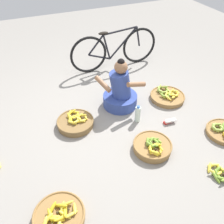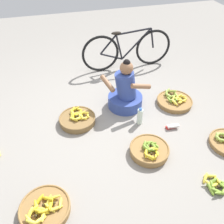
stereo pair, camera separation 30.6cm
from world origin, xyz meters
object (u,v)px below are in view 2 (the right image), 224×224
Objects in this scene: vendor_woman_front at (125,92)px; loose_bananas_back_left at (216,185)px; packet_carton_stack at (172,126)px; banana_basket_back_center at (45,209)px; banana_basket_mid_left at (175,101)px; banana_basket_front_left at (77,119)px; bicycle_leaning at (127,50)px; banana_basket_near_vendor at (149,150)px; water_bottle at (140,116)px.

vendor_woman_front is 2.53× the size of loose_bananas_back_left.
banana_basket_back_center is at bearing -156.44° from packet_carton_stack.
banana_basket_back_center is at bearing -148.17° from banana_basket_mid_left.
bicycle_leaning is at bearing 48.55° from banana_basket_front_left.
loose_bananas_back_left is (0.52, -1.62, -0.22)m from vendor_woman_front.
banana_basket_front_left is (-0.76, 0.81, -0.00)m from banana_basket_near_vendor.
bicycle_leaning is 5.47× the size of loose_bananas_back_left.
vendor_woman_front reaches higher than water_bottle.
banana_basket_front_left reaches higher than loose_bananas_back_left.
banana_basket_back_center reaches higher than loose_bananas_back_left.
packet_carton_stack is (0.48, -0.65, -0.22)m from vendor_woman_front.
bicycle_leaning is 3.47× the size of banana_basket_near_vendor.
water_bottle is (0.84, -0.25, 0.07)m from banana_basket_front_left.
vendor_woman_front is 0.84m from packet_carton_stack.
vendor_woman_front is 1.54× the size of banana_basket_back_center.
vendor_woman_front reaches higher than banana_basket_front_left.
bicycle_leaning is at bearing 92.50° from loose_bananas_back_left.
banana_basket_front_left reaches higher than packet_carton_stack.
banana_basket_near_vendor is (-0.40, -2.13, -0.30)m from bicycle_leaning.
vendor_woman_front is at bearing 169.37° from banana_basket_mid_left.
banana_basket_mid_left is 0.75m from water_bottle.
vendor_woman_front is at bearing 107.78° from loose_bananas_back_left.
banana_basket_near_vendor is at bearing -132.27° from banana_basket_mid_left.
banana_basket_near_vendor is 0.95× the size of banana_basket_front_left.
banana_basket_front_left is 1.65× the size of loose_bananas_back_left.
banana_basket_back_center is 1.35m from banana_basket_front_left.
bicycle_leaning is 3.31× the size of banana_basket_front_left.
banana_basket_front_left is at bearing -131.45° from bicycle_leaning.
loose_bananas_back_left is 0.97m from packet_carton_stack.
banana_basket_mid_left is at bearing 47.73° from banana_basket_near_vendor.
packet_carton_stack is at bearing -20.69° from banana_basket_front_left.
water_bottle is 1.51× the size of packet_carton_stack.
banana_basket_mid_left is 0.58m from packet_carton_stack.
banana_basket_near_vendor is (-0.00, -0.99, -0.19)m from vendor_woman_front.
banana_basket_front_left is 0.88m from water_bottle.
banana_basket_front_left is 1.33m from packet_carton_stack.
banana_basket_back_center reaches higher than packet_carton_stack.
bicycle_leaning is at bearing 106.03° from banana_basket_mid_left.
banana_basket_front_left is at bearing 159.31° from packet_carton_stack.
water_bottle is at bearing -101.54° from bicycle_leaning.
banana_basket_mid_left is at bearing 1.29° from banana_basket_front_left.
bicycle_leaning is 3.08m from banana_basket_back_center.
loose_bananas_back_left is at bearing -6.27° from banana_basket_back_center.
vendor_woman_front is 4.48× the size of packet_carton_stack.
bicycle_leaning reaches higher than water_bottle.
water_bottle is at bearing -157.36° from banana_basket_mid_left.
water_bottle is (1.37, 0.99, 0.07)m from banana_basket_back_center.
vendor_woman_front is 1.93m from banana_basket_back_center.
vendor_woman_front is 1.53× the size of banana_basket_front_left.
packet_carton_stack is at bearing 92.25° from loose_bananas_back_left.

